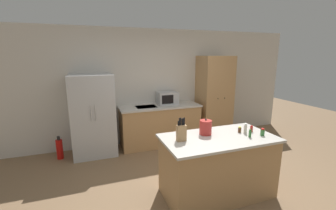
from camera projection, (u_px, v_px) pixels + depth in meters
ground_plane at (199, 191)px, 3.40m from camera, size 14.00×14.00×0.00m
wall_back at (154, 86)px, 5.26m from camera, size 7.20×0.06×2.60m
refrigerator at (93, 115)px, 4.55m from camera, size 0.85×0.72×1.66m
back_counter at (160, 125)px, 5.14m from camera, size 1.81×0.66×0.91m
pantry_cabinet at (214, 98)px, 5.49m from camera, size 0.75×0.63×2.00m
kitchen_island at (217, 166)px, 3.26m from camera, size 1.61×0.85×0.89m
microwave at (167, 98)px, 5.19m from camera, size 0.45×0.35×0.28m
knife_block at (181, 132)px, 2.99m from camera, size 0.13×0.07×0.32m
spice_bottle_tall_dark at (245, 129)px, 3.29m from camera, size 0.04×0.04×0.15m
spice_bottle_short_red at (263, 132)px, 3.21m from camera, size 0.06×0.06×0.11m
spice_bottle_amber_oil at (240, 130)px, 3.34m from camera, size 0.05×0.05×0.09m
spice_bottle_green_herb at (250, 133)px, 3.14m from camera, size 0.04×0.04×0.12m
spice_bottle_pale_salt at (251, 129)px, 3.36m from camera, size 0.04×0.04×0.10m
kettle at (206, 127)px, 3.25m from camera, size 0.18×0.18×0.23m
fire_extinguisher at (60, 149)px, 4.44m from camera, size 0.12×0.12×0.47m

